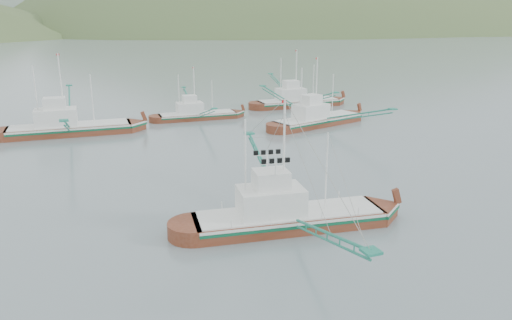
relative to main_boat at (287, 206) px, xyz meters
name	(u,v)px	position (x,y,z in m)	size (l,w,h in m)	color
ground	(285,219)	(0.50, 1.38, -1.68)	(1200.00, 1200.00, 0.00)	slate
main_boat	(287,206)	(0.00, 0.00, 0.00)	(14.63, 25.68, 10.45)	#622814
bg_boat_right	(317,112)	(19.30, 30.77, 0.27)	(14.72, 25.23, 10.43)	#622814
bg_boat_left	(67,123)	(-14.10, 37.94, -0.11)	(15.85, 28.37, 11.48)	#622814
bg_boat_far	(196,112)	(4.36, 41.39, -0.51)	(11.77, 21.08, 8.53)	#622814
bg_boat_extra	(297,98)	(23.37, 45.50, -0.25)	(14.32, 25.78, 10.43)	#622814
headland_right	(320,30)	(240.50, 431.38, -1.68)	(684.00, 432.00, 306.00)	#475C2F
ridge_distant	(95,29)	(30.50, 561.38, -1.68)	(960.00, 400.00, 240.00)	slate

